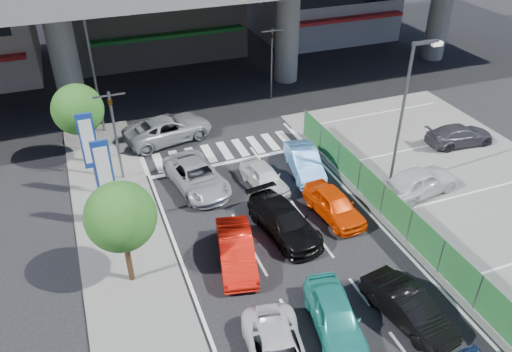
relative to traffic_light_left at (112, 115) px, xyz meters
name	(u,v)px	position (x,y,z in m)	size (l,w,h in m)	color
ground	(325,303)	(6.20, -12.00, -3.94)	(120.00, 120.00, 0.00)	black
parking_lot	(503,214)	(17.20, -10.00, -3.91)	(12.00, 28.00, 0.06)	#5A5A57
sidewalk_left	(132,279)	(-0.80, -8.00, -3.88)	(4.00, 30.00, 0.12)	#5A5A57
fence_run	(423,239)	(11.50, -11.00, -3.04)	(0.16, 22.00, 1.80)	#1F5B29
traffic_light_left	(112,115)	(0.00, 0.00, 0.00)	(1.60, 1.24, 5.20)	#595B60
traffic_light_right	(272,46)	(11.70, 7.00, 0.00)	(1.60, 1.24, 5.20)	#595B60
street_lamp_right	(406,107)	(13.37, -6.00, 0.83)	(1.65, 0.22, 8.00)	#595B60
street_lamp_left	(95,61)	(-0.13, 6.00, 0.83)	(1.65, 0.22, 8.00)	#595B60
signboard_near	(104,173)	(-1.00, -4.01, -0.87)	(0.80, 0.14, 4.70)	#595B60
signboard_far	(89,144)	(-1.40, -1.01, -0.87)	(0.80, 0.14, 4.70)	#595B60
tree_near	(121,217)	(-0.80, -8.00, -0.55)	(2.80, 2.80, 4.80)	#382314
tree_far	(78,110)	(-1.60, 2.50, -0.55)	(2.80, 2.80, 4.80)	#382314
taxi_teal_mid	(335,316)	(5.91, -13.27, -3.25)	(1.63, 4.05, 1.38)	teal
hatch_black_mid_right	(408,308)	(8.72, -13.89, -3.27)	(1.41, 4.04, 1.33)	black
taxi_orange_left	(236,250)	(3.66, -8.51, -3.25)	(1.46, 4.19, 1.38)	red
sedan_black_mid	(284,221)	(6.43, -7.38, -3.25)	(1.92, 4.72, 1.37)	black
taxi_orange_right	(334,205)	(9.25, -7.05, -3.27)	(1.58, 3.93, 1.34)	#EC3E03
wagon_silver_front_left	(197,176)	(3.62, -2.20, -3.25)	(2.29, 4.97, 1.38)	#9D9FA4
sedan_white_front_mid	(264,177)	(7.00, -3.44, -3.32)	(1.45, 3.60, 1.23)	silver
kei_truck_front_right	(304,162)	(9.61, -2.96, -3.25)	(1.46, 4.19, 1.38)	#5091D7
crossing_wagon_silver	(168,129)	(3.38, 3.57, -3.18)	(2.52, 5.47, 1.52)	#9FA1A6
parked_sedan_white	(419,182)	(14.20, -7.01, -3.12)	(1.80, 4.46, 1.52)	silver
parked_sedan_dgrey	(460,135)	(19.85, -3.46, -3.26)	(1.73, 4.25, 1.23)	#343339
traffic_cone	(395,198)	(12.65, -7.33, -3.54)	(0.35, 0.35, 0.67)	#D04E0B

